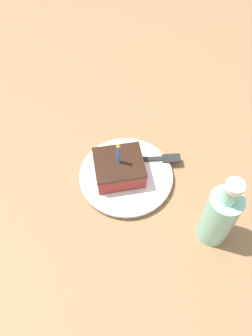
% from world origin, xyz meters
% --- Properties ---
extents(ground_plane, '(2.40, 2.40, 0.04)m').
position_xyz_m(ground_plane, '(0.00, 0.00, -0.02)').
color(ground_plane, olive).
rests_on(ground_plane, ground).
extents(plate, '(0.22, 0.22, 0.02)m').
position_xyz_m(plate, '(0.02, 0.03, 0.01)').
color(plate, white).
rests_on(plate, ground_plane).
extents(cake_slice, '(0.11, 0.10, 0.12)m').
position_xyz_m(cake_slice, '(0.01, 0.03, 0.04)').
color(cake_slice, '#99332D').
rests_on(cake_slice, plate).
extents(fork, '(0.19, 0.04, 0.00)m').
position_xyz_m(fork, '(0.09, 0.06, 0.02)').
color(fork, '#262626').
rests_on(fork, plate).
extents(bottle, '(0.07, 0.07, 0.20)m').
position_xyz_m(bottle, '(0.18, -0.14, 0.08)').
color(bottle, '#8CD1B2').
rests_on(bottle, ground_plane).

